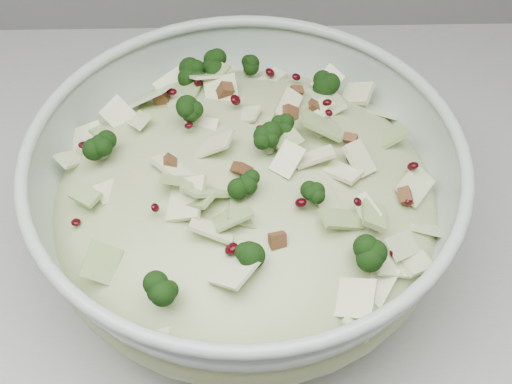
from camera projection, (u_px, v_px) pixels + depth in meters
mixing_bowl at (246, 205)px, 0.64m from camera, size 0.45×0.45×0.15m
salad at (245, 187)px, 0.62m from camera, size 0.46×0.46×0.15m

